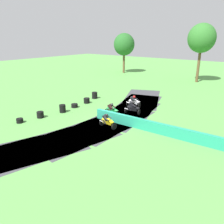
% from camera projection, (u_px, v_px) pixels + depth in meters
% --- Properties ---
extents(ground_plane, '(120.00, 120.00, 0.00)m').
position_uv_depth(ground_plane, '(112.00, 121.00, 20.66)').
color(ground_plane, '#569947').
extents(track_asphalt, '(8.26, 27.73, 0.01)m').
position_uv_depth(track_asphalt, '(105.00, 120.00, 21.09)').
color(track_asphalt, '#3D3D42').
rests_on(track_asphalt, ground).
extents(safety_barrier, '(15.12, 0.70, 0.90)m').
position_uv_depth(safety_barrier, '(175.00, 132.00, 17.21)').
color(safety_barrier, '#239375').
rests_on(safety_barrier, ground).
extents(motorcycle_lead_yellow, '(1.70, 0.91, 1.42)m').
position_uv_depth(motorcycle_lead_yellow, '(108.00, 121.00, 18.98)').
color(motorcycle_lead_yellow, black).
rests_on(motorcycle_lead_yellow, ground).
extents(motorcycle_chase_green, '(1.68, 0.81, 1.43)m').
position_uv_depth(motorcycle_chase_green, '(112.00, 110.00, 21.71)').
color(motorcycle_chase_green, black).
rests_on(motorcycle_chase_green, ground).
extents(motorcycle_trailing_black, '(1.70, 0.96, 1.43)m').
position_uv_depth(motorcycle_trailing_black, '(133.00, 108.00, 22.36)').
color(motorcycle_trailing_black, black).
rests_on(motorcycle_trailing_black, ground).
extents(motorcycle_fourth_white, '(1.70, 0.96, 1.43)m').
position_uv_depth(motorcycle_fourth_white, '(134.00, 102.00, 24.55)').
color(motorcycle_fourth_white, black).
rests_on(motorcycle_fourth_white, ground).
extents(tire_stack_near, '(0.60, 0.60, 0.40)m').
position_uv_depth(tire_stack_near, '(20.00, 121.00, 20.29)').
color(tire_stack_near, black).
rests_on(tire_stack_near, ground).
extents(tire_stack_mid_a, '(0.65, 0.65, 0.60)m').
position_uv_depth(tire_stack_mid_a, '(40.00, 115.00, 21.52)').
color(tire_stack_mid_a, black).
rests_on(tire_stack_mid_a, ground).
extents(tire_stack_mid_b, '(0.63, 0.63, 0.80)m').
position_uv_depth(tire_stack_mid_b, '(63.00, 109.00, 23.01)').
color(tire_stack_mid_b, black).
rests_on(tire_stack_mid_b, ground).
extents(tire_stack_far, '(0.70, 0.70, 0.40)m').
position_uv_depth(tire_stack_far, '(74.00, 106.00, 24.67)').
color(tire_stack_far, black).
rests_on(tire_stack_far, ground).
extents(tire_stack_extra_a, '(0.67, 0.67, 0.60)m').
position_uv_depth(tire_stack_extra_a, '(87.00, 101.00, 26.22)').
color(tire_stack_extra_a, black).
rests_on(tire_stack_extra_a, ground).
extents(tire_stack_extra_b, '(0.68, 0.68, 0.80)m').
position_uv_depth(tire_stack_extra_b, '(95.00, 95.00, 28.17)').
color(tire_stack_extra_b, black).
rests_on(tire_stack_extra_b, ground).
extents(tree_far_right, '(4.41, 4.41, 9.43)m').
position_uv_depth(tree_far_right, '(202.00, 38.00, 36.24)').
color(tree_far_right, brown).
rests_on(tree_far_right, ground).
extents(tree_mid_rise, '(4.26, 4.26, 8.03)m').
position_uv_depth(tree_mid_rise, '(124.00, 45.00, 46.37)').
color(tree_mid_rise, brown).
rests_on(tree_mid_rise, ground).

